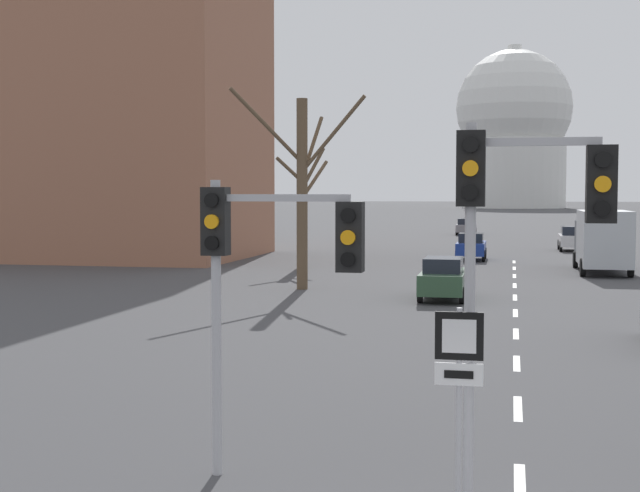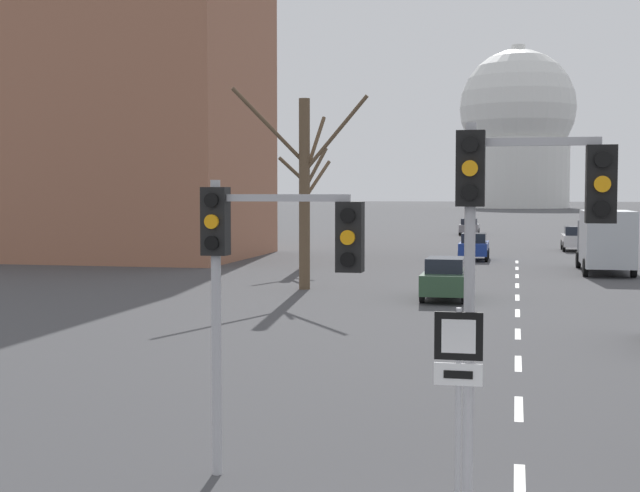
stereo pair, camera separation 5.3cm
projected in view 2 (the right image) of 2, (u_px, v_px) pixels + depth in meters
name	position (u px, v px, depth m)	size (l,w,h in m)	color
lane_stripe_0	(520.00, 486.00, 12.21)	(0.16, 2.00, 0.01)	silver
lane_stripe_1	(519.00, 408.00, 16.60)	(0.16, 2.00, 0.01)	silver
lane_stripe_2	(518.00, 363.00, 20.98)	(0.16, 2.00, 0.01)	silver
lane_stripe_3	(518.00, 334.00, 25.37)	(0.16, 2.00, 0.01)	silver
lane_stripe_4	(518.00, 313.00, 29.76)	(0.16, 2.00, 0.01)	silver
lane_stripe_5	(517.00, 298.00, 34.14)	(0.16, 2.00, 0.01)	silver
lane_stripe_6	(517.00, 286.00, 38.53)	(0.16, 2.00, 0.01)	silver
lane_stripe_7	(517.00, 276.00, 42.92)	(0.16, 2.00, 0.01)	silver
lane_stripe_8	(517.00, 268.00, 47.30)	(0.16, 2.00, 0.01)	silver
lane_stripe_9	(517.00, 262.00, 51.69)	(0.16, 2.00, 0.01)	silver
traffic_signal_centre_tall	(515.00, 217.00, 11.19)	(1.95, 0.34, 4.91)	#B2B2B7
traffic_signal_near_left	(264.00, 254.00, 12.39)	(2.28, 0.34, 4.20)	#B2B2B7
route_sign_post	(458.00, 374.00, 11.06)	(0.60, 0.08, 2.60)	#B2B2B7
sedan_near_right	(446.00, 278.00, 33.51)	(1.70, 4.11, 1.60)	#2D4C33
sedan_mid_centre	(474.00, 246.00, 53.05)	(1.73, 3.98, 1.62)	navy
sedan_far_left	(469.00, 227.00, 84.68)	(1.82, 4.22, 1.56)	slate
sedan_far_right	(576.00, 238.00, 61.46)	(1.90, 4.02, 1.70)	silver
delivery_truck	(605.00, 239.00, 44.55)	(2.44, 7.20, 3.14)	#333842
bare_tree_left_near	(305.00, 186.00, 36.86)	(5.30, 3.53, 8.25)	brown
bare_tree_left_far	(305.00, 213.00, 47.09)	(2.43, 2.84, 6.42)	brown
capitol_dome	(517.00, 129.00, 233.45)	(30.10, 30.10, 42.52)	silver
apartment_block_left	(109.00, 104.00, 55.62)	(18.00, 14.00, 19.09)	#9E664C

